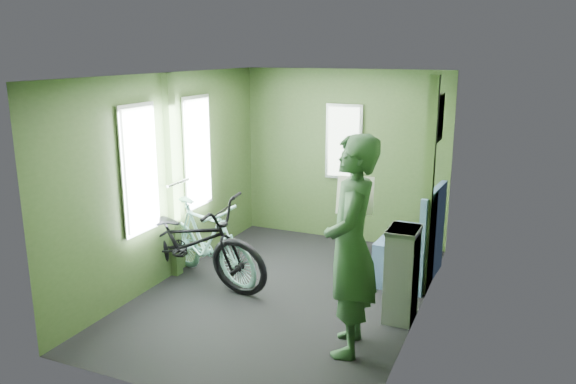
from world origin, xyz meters
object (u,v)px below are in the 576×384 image
Objects in this scene: waste_box at (402,274)px; bicycle_black at (190,285)px; bench_seat at (412,251)px; bicycle_mint at (208,279)px; passenger at (351,246)px.

bicycle_black is at bearing -177.11° from waste_box.
bench_seat is (-0.11, 1.07, -0.15)m from waste_box.
passenger is (1.92, -0.83, 0.95)m from bicycle_mint.
bicycle_mint is at bearing -125.25° from passenger.
passenger reaches higher than bicycle_black.
bicycle_mint is 2.26m from waste_box.
bicycle_mint is at bearing -21.58° from bicycle_black.
bicycle_black reaches higher than bicycle_mint.
bicycle_mint is (0.11, 0.21, 0.00)m from bicycle_black.
passenger is 0.93m from waste_box.
passenger is at bearing -92.71° from bicycle_mint.
waste_box is at bearing 146.70° from passenger.
passenger is (2.03, -0.62, 0.95)m from bicycle_black.
waste_box is at bearing -80.54° from bench_seat.
bench_seat is at bearing 95.91° from waste_box.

